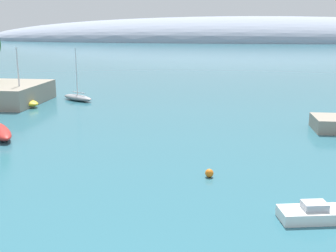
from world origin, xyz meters
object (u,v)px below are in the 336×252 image
(sailboat_grey_outer_mooring, at_px, (78,97))
(motorboat_white_foreground, at_px, (328,213))
(mooring_buoy_orange, at_px, (209,173))
(sailboat_yellow_mid_mooring, at_px, (21,102))

(sailboat_grey_outer_mooring, bearing_deg, motorboat_white_foreground, 160.03)
(sailboat_grey_outer_mooring, distance_m, mooring_buoy_orange, 34.01)
(sailboat_yellow_mid_mooring, height_order, motorboat_white_foreground, sailboat_yellow_mid_mooring)
(sailboat_grey_outer_mooring, height_order, motorboat_white_foreground, sailboat_grey_outer_mooring)
(sailboat_yellow_mid_mooring, distance_m, mooring_buoy_orange, 34.25)
(sailboat_grey_outer_mooring, bearing_deg, mooring_buoy_orange, 157.06)
(sailboat_yellow_mid_mooring, distance_m, motorboat_white_foreground, 43.02)
(sailboat_yellow_mid_mooring, bearing_deg, mooring_buoy_orange, 163.00)
(sailboat_yellow_mid_mooring, xyz_separation_m, mooring_buoy_orange, (25.08, -23.32, -0.27))
(motorboat_white_foreground, xyz_separation_m, mooring_buoy_orange, (-6.59, 5.79, -0.07))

